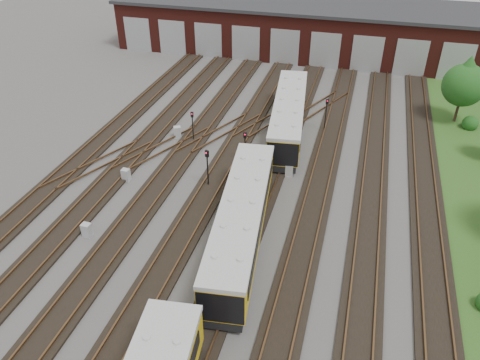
# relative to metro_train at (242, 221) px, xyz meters

# --- Properties ---
(ground) EXTENTS (120.00, 120.00, 0.00)m
(ground) POSITION_rel_metro_train_xyz_m (-2.00, 0.19, -1.90)
(ground) COLOR #43403E
(ground) RESTS_ON ground
(track_network) EXTENTS (30.40, 70.00, 0.33)m
(track_network) POSITION_rel_metro_train_xyz_m (-2.17, 0.77, -1.79)
(track_network) COLOR black
(track_network) RESTS_ON ground
(maintenance_shed) EXTENTS (51.00, 12.50, 6.35)m
(maintenance_shed) POSITION_rel_metro_train_xyz_m (-2.01, 40.16, 1.31)
(maintenance_shed) COLOR #4F1913
(maintenance_shed) RESTS_ON ground
(metro_train) EXTENTS (4.44, 47.01, 3.06)m
(metro_train) POSITION_rel_metro_train_xyz_m (0.00, 0.00, 0.00)
(metro_train) COLOR black
(metro_train) RESTS_ON ground
(signal_mast_0) EXTENTS (0.31, 0.29, 3.21)m
(signal_mast_0) POSITION_rel_metro_train_xyz_m (-4.31, 5.73, 0.17)
(signal_mast_0) COLOR black
(signal_mast_0) RESTS_ON ground
(signal_mast_1) EXTENTS (0.27, 0.26, 2.87)m
(signal_mast_1) POSITION_rel_metro_train_xyz_m (-7.99, 12.31, -0.05)
(signal_mast_1) COLOR black
(signal_mast_1) RESTS_ON ground
(signal_mast_2) EXTENTS (0.27, 0.25, 3.26)m
(signal_mast_2) POSITION_rel_metro_train_xyz_m (3.23, 17.41, 0.18)
(signal_mast_2) COLOR black
(signal_mast_2) RESTS_ON ground
(signal_mast_3) EXTENTS (0.28, 0.26, 2.95)m
(signal_mast_3) POSITION_rel_metro_train_xyz_m (-2.45, 9.76, 0.01)
(signal_mast_3) COLOR black
(signal_mast_3) RESTS_ON ground
(relay_cabinet_0) EXTENTS (0.62, 0.52, 1.00)m
(relay_cabinet_0) POSITION_rel_metro_train_xyz_m (-10.85, 4.77, -1.40)
(relay_cabinet_0) COLOR #ADB0B3
(relay_cabinet_0) RESTS_ON ground
(relay_cabinet_1) EXTENTS (0.81, 0.75, 1.07)m
(relay_cabinet_1) POSITION_rel_metro_train_xyz_m (-9.63, 12.54, -1.36)
(relay_cabinet_1) COLOR #ADB0B3
(relay_cabinet_1) RESTS_ON ground
(relay_cabinet_2) EXTENTS (0.62, 0.53, 0.99)m
(relay_cabinet_2) POSITION_rel_metro_train_xyz_m (-10.20, -2.11, -1.40)
(relay_cabinet_2) COLOR #ADB0B3
(relay_cabinet_2) RESTS_ON ground
(relay_cabinet_3) EXTENTS (0.57, 0.49, 0.87)m
(relay_cabinet_3) POSITION_rel_metro_train_xyz_m (-2.47, 28.33, -1.46)
(relay_cabinet_3) COLOR #ADB0B3
(relay_cabinet_3) RESTS_ON ground
(relay_cabinet_4) EXTENTS (0.66, 0.56, 1.03)m
(relay_cabinet_4) POSITION_rel_metro_train_xyz_m (1.47, 8.96, -1.38)
(relay_cabinet_4) COLOR #ADB0B3
(relay_cabinet_4) RESTS_ON ground
(tree_0) EXTENTS (4.01, 4.01, 6.65)m
(tree_0) POSITION_rel_metro_train_xyz_m (15.27, 22.92, 2.37)
(tree_0) COLOR #362418
(tree_0) RESTS_ON ground
(bush_1) EXTENTS (1.49, 1.49, 1.49)m
(bush_1) POSITION_rel_metro_train_xyz_m (16.49, 21.73, -1.15)
(bush_1) COLOR #134413
(bush_1) RESTS_ON ground
(bush_2) EXTENTS (1.73, 1.73, 1.73)m
(bush_2) POSITION_rel_metro_train_xyz_m (16.41, 35.19, -1.03)
(bush_2) COLOR #134413
(bush_2) RESTS_ON ground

